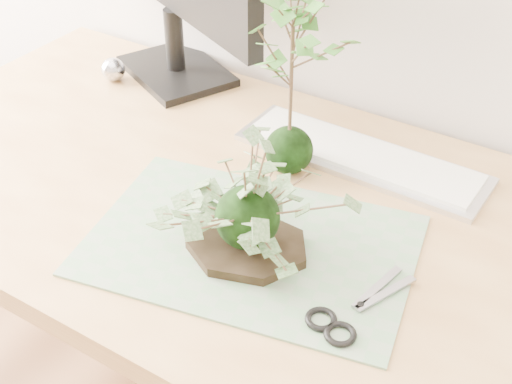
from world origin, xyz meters
TOP-DOWN VIEW (x-y plane):
  - desk at (0.04, 1.23)m, footprint 1.60×0.70m
  - cutting_mat at (-0.01, 1.14)m, footprint 0.52×0.40m
  - stone_dish at (-0.00, 1.12)m, footprint 0.23×0.23m
  - ivy_kokedama at (-0.00, 1.12)m, footprint 0.33×0.33m
  - maple_kokedama at (-0.06, 1.33)m, footprint 0.20×0.20m
  - keyboard at (0.03, 1.43)m, footprint 0.44×0.14m
  - foil_ball at (-0.52, 1.42)m, footprint 0.05×0.05m
  - scissors at (0.18, 1.07)m, footprint 0.09×0.18m

SIDE VIEW (x-z plane):
  - desk at x=0.04m, z-range 0.28..1.02m
  - cutting_mat at x=-0.01m, z-range 0.74..0.74m
  - scissors at x=0.18m, z-range 0.74..0.75m
  - keyboard at x=0.03m, z-range 0.74..0.76m
  - stone_dish at x=0.00m, z-range 0.74..0.76m
  - foil_ball at x=-0.52m, z-range 0.74..0.79m
  - ivy_kokedama at x=0.00m, z-range 0.76..0.94m
  - maple_kokedama at x=-0.06m, z-range 0.81..1.14m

